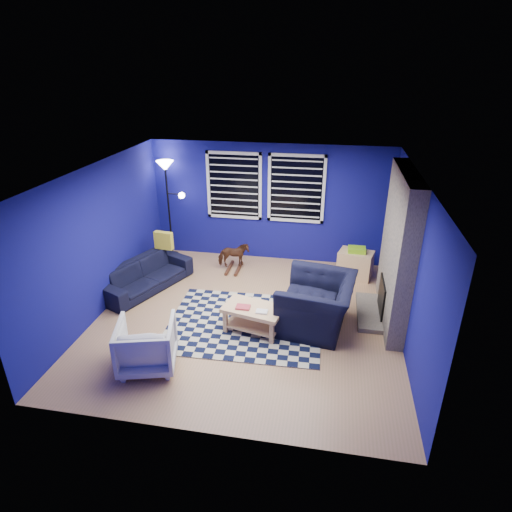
{
  "coord_description": "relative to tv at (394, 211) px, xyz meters",
  "views": [
    {
      "loc": [
        1.26,
        -6.03,
        3.99
      ],
      "look_at": [
        0.11,
        0.3,
        1.03
      ],
      "focal_mm": 30.0,
      "sensor_mm": 36.0,
      "label": 1
    }
  ],
  "objects": [
    {
      "name": "coffee_table",
      "position": [
        -2.26,
        -2.35,
        -1.08
      ],
      "size": [
        1.03,
        0.74,
        0.47
      ],
      "rotation": [
        0.0,
        0.0,
        -0.22
      ],
      "color": "#DDAF7C",
      "rests_on": "rug"
    },
    {
      "name": "wall_right",
      "position": [
        0.05,
        -2.0,
        -0.15
      ],
      "size": [
        0.0,
        5.0,
        5.0
      ],
      "primitive_type": "plane",
      "rotation": [
        1.57,
        0.0,
        -1.57
      ],
      "color": "navy",
      "rests_on": "floor"
    },
    {
      "name": "throw_pillow",
      "position": [
        -4.4,
        -0.64,
        -0.67
      ],
      "size": [
        0.39,
        0.16,
        0.36
      ],
      "primitive_type": "cube",
      "rotation": [
        0.0,
        0.0,
        -0.13
      ],
      "color": "gold",
      "rests_on": "sofa"
    },
    {
      "name": "fireplace",
      "position": [
        -0.09,
        -1.5,
        -0.2
      ],
      "size": [
        0.65,
        2.0,
        2.5
      ],
      "color": "gray",
      "rests_on": "floor"
    },
    {
      "name": "tv",
      "position": [
        0.0,
        0.0,
        0.0
      ],
      "size": [
        0.07,
        1.0,
        0.58
      ],
      "color": "black",
      "rests_on": "wall_right"
    },
    {
      "name": "window_left",
      "position": [
        -3.2,
        0.46,
        0.2
      ],
      "size": [
        1.17,
        0.06,
        1.42
      ],
      "color": "black",
      "rests_on": "wall_back"
    },
    {
      "name": "sofa",
      "position": [
        -4.55,
        -1.31,
        -1.12
      ],
      "size": [
        2.03,
        1.43,
        0.55
      ],
      "primitive_type": "imported",
      "rotation": [
        0.0,
        0.0,
        1.16
      ],
      "color": "black",
      "rests_on": "floor"
    },
    {
      "name": "armchair_bent",
      "position": [
        -3.58,
        -3.47,
        -1.04
      ],
      "size": [
        0.95,
        0.97,
        0.72
      ],
      "primitive_type": "imported",
      "rotation": [
        0.0,
        0.0,
        3.4
      ],
      "color": "gray",
      "rests_on": "floor"
    },
    {
      "name": "cabinet",
      "position": [
        -0.61,
        -0.11,
        -1.12
      ],
      "size": [
        0.75,
        0.59,
        0.64
      ],
      "rotation": [
        0.0,
        0.0,
        -0.26
      ],
      "color": "#DDAF7C",
      "rests_on": "floor"
    },
    {
      "name": "rug",
      "position": [
        -2.44,
        -2.18,
        -1.39
      ],
      "size": [
        2.56,
        2.08,
        0.02
      ],
      "primitive_type": "cube",
      "rotation": [
        0.0,
        0.0,
        0.03
      ],
      "color": "black",
      "rests_on": "floor"
    },
    {
      "name": "wall_left",
      "position": [
        -4.95,
        -2.0,
        -0.15
      ],
      "size": [
        0.0,
        5.0,
        5.0
      ],
      "primitive_type": "plane",
      "rotation": [
        1.57,
        0.0,
        1.57
      ],
      "color": "navy",
      "rests_on": "floor"
    },
    {
      "name": "wall_back",
      "position": [
        -2.45,
        0.5,
        -0.15
      ],
      "size": [
        5.0,
        0.0,
        5.0
      ],
      "primitive_type": "plane",
      "rotation": [
        1.57,
        0.0,
        0.0
      ],
      "color": "navy",
      "rests_on": "floor"
    },
    {
      "name": "floor",
      "position": [
        -2.45,
        -2.0,
        -1.4
      ],
      "size": [
        5.0,
        5.0,
        0.0
      ],
      "primitive_type": "plane",
      "color": "tan",
      "rests_on": "ground"
    },
    {
      "name": "ceiling",
      "position": [
        -2.45,
        -2.0,
        1.1
      ],
      "size": [
        5.0,
        5.0,
        0.0
      ],
      "primitive_type": "plane",
      "rotation": [
        3.14,
        0.0,
        0.0
      ],
      "color": "white",
      "rests_on": "wall_back"
    },
    {
      "name": "armchair_big",
      "position": [
        -1.28,
        -2.01,
        -0.98
      ],
      "size": [
        1.43,
        1.29,
        0.84
      ],
      "primitive_type": "imported",
      "rotation": [
        0.0,
        0.0,
        -1.71
      ],
      "color": "black",
      "rests_on": "floor"
    },
    {
      "name": "rocking_horse",
      "position": [
        -3.07,
        -0.24,
        -1.07
      ],
      "size": [
        0.47,
        0.69,
        0.53
      ],
      "primitive_type": "imported",
      "rotation": [
        0.0,
        0.0,
        1.9
      ],
      "color": "#462616",
      "rests_on": "floor"
    },
    {
      "name": "floor_lamp",
      "position": [
        -4.57,
        0.25,
        0.33
      ],
      "size": [
        0.58,
        0.35,
        2.11
      ],
      "color": "black",
      "rests_on": "floor"
    },
    {
      "name": "window_right",
      "position": [
        -1.9,
        0.46,
        0.2
      ],
      "size": [
        1.17,
        0.06,
        1.42
      ],
      "color": "black",
      "rests_on": "wall_back"
    }
  ]
}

